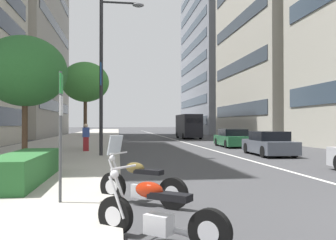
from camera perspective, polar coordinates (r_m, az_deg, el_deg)
sidewalk_right_plaza at (r=35.04m, az=-14.62°, el=-3.37°), size 160.00×8.05×0.15m
lane_centre_stripe at (r=40.30m, az=0.74°, el=-3.14°), size 110.00×0.16×0.01m
motorcycle_under_tarp at (r=5.23m, az=-1.73°, el=-15.34°), size 1.46×1.80×1.08m
motorcycle_second_in_row at (r=7.61m, az=-4.62°, el=-10.42°), size 1.44×1.81×1.48m
car_lead_in_lane at (r=20.16m, az=16.18°, el=-3.80°), size 4.26×2.00×1.34m
car_following_behind at (r=26.97m, az=10.49°, el=-2.98°), size 4.52×2.07×1.36m
delivery_van_ahead at (r=41.86m, az=3.37°, el=-0.96°), size 6.12×2.18×2.87m
parking_sign_by_curb at (r=7.38m, az=-17.16°, el=-0.03°), size 0.32×0.06×2.65m
street_lamp_with_banners at (r=18.22m, az=-9.86°, el=9.23°), size 1.26×2.27×7.92m
clipped_hedge_bed at (r=10.44m, az=-22.39°, el=-7.21°), size 4.41×1.10×0.77m
street_tree_by_lamp_post at (r=15.06m, az=-22.37°, el=7.35°), size 3.28×3.28×5.07m
street_tree_mid_sidewalk at (r=22.79m, az=-13.38°, el=6.03°), size 2.97×2.97×5.52m
pedestrian_on_plaza at (r=21.06m, az=-13.29°, el=-2.77°), size 0.31×0.43×1.61m
office_tower_mid_left at (r=72.46m, az=12.21°, el=9.77°), size 25.49×21.03×29.72m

